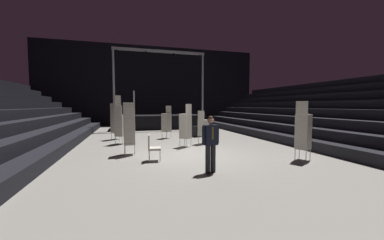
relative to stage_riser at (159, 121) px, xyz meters
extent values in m
cube|color=gray|center=(0.00, -10.89, -0.72)|extent=(22.00, 30.00, 0.10)
cube|color=black|center=(0.00, 4.11, 3.33)|extent=(22.00, 0.30, 8.00)
cube|color=black|center=(-5.38, -9.89, -0.45)|extent=(0.75, 24.00, 0.45)
cube|color=black|center=(-6.12, -9.89, 0.00)|extent=(0.75, 24.00, 0.45)
cube|color=black|center=(-6.88, -9.89, 0.45)|extent=(0.75, 24.00, 0.45)
cube|color=black|center=(5.38, -9.89, -0.45)|extent=(0.75, 24.00, 0.45)
cube|color=black|center=(6.12, -9.89, 0.00)|extent=(0.75, 24.00, 0.45)
cube|color=black|center=(6.88, -9.89, 0.45)|extent=(0.75, 24.00, 0.45)
cube|color=black|center=(7.62, -9.89, 0.90)|extent=(0.75, 24.00, 0.45)
cube|color=black|center=(8.38, -9.89, 1.35)|extent=(0.75, 24.00, 0.45)
cube|color=black|center=(9.12, -9.89, 1.80)|extent=(0.75, 24.00, 0.45)
cube|color=black|center=(9.88, -9.89, 2.25)|extent=(0.75, 24.00, 0.45)
cube|color=black|center=(10.62, -9.89, 2.70)|extent=(0.75, 24.00, 0.45)
cube|color=black|center=(0.00, 0.03, -0.10)|extent=(7.66, 2.92, 1.14)
cylinder|color=#9EA0A8|center=(-3.58, -1.18, 3.05)|extent=(0.16, 0.16, 5.16)
cylinder|color=#9EA0A8|center=(3.58, -1.18, 3.05)|extent=(0.16, 0.16, 5.16)
cube|color=#9EA0A8|center=(0.00, -1.18, 5.63)|extent=(7.36, 0.20, 0.20)
cylinder|color=black|center=(-3.33, -1.18, 5.41)|extent=(0.18, 0.18, 0.22)
cylinder|color=black|center=(-1.11, -1.18, 5.41)|extent=(0.18, 0.18, 0.22)
cylinder|color=black|center=(1.11, -1.18, 5.41)|extent=(0.18, 0.18, 0.22)
cylinder|color=black|center=(3.33, -1.18, 5.41)|extent=(0.18, 0.18, 0.22)
cylinder|color=black|center=(-0.15, -13.28, -0.26)|extent=(0.15, 0.15, 0.83)
cylinder|color=black|center=(-0.33, -13.31, -0.26)|extent=(0.15, 0.15, 0.83)
cube|color=silver|center=(-0.23, -13.35, 0.45)|extent=(0.20, 0.13, 0.59)
cube|color=black|center=(-0.24, -13.29, 0.45)|extent=(0.44, 0.30, 0.59)
cube|color=brown|center=(-0.22, -13.41, 0.52)|extent=(0.06, 0.02, 0.37)
cylinder|color=black|center=(-0.01, -13.25, 0.46)|extent=(0.11, 0.11, 0.54)
cylinder|color=black|center=(-0.47, -13.34, 0.46)|extent=(0.11, 0.11, 0.54)
sphere|color=tan|center=(-0.24, -13.29, 0.88)|extent=(0.19, 0.19, 0.19)
sphere|color=black|center=(-0.24, -13.29, 0.93)|extent=(0.16, 0.16, 0.16)
cylinder|color=#B2B5BA|center=(-0.38, -6.29, -0.47)|extent=(0.02, 0.02, 0.40)
cylinder|color=#B2B5BA|center=(-0.61, -5.99, -0.47)|extent=(0.02, 0.02, 0.40)
cylinder|color=#B2B5BA|center=(-0.08, -6.06, -0.47)|extent=(0.02, 0.02, 0.40)
cylinder|color=#B2B5BA|center=(-0.31, -5.76, -0.47)|extent=(0.02, 0.02, 0.40)
cube|color=#B7B2A3|center=(-0.34, -6.02, -0.23)|extent=(0.62, 0.62, 0.08)
cube|color=#B7B2A3|center=(-0.34, -6.02, -0.15)|extent=(0.62, 0.62, 0.08)
cube|color=#B7B2A3|center=(-0.34, -6.02, -0.06)|extent=(0.62, 0.62, 0.08)
cube|color=#B7B2A3|center=(-0.34, -6.02, 0.02)|extent=(0.62, 0.62, 0.08)
cube|color=#B7B2A3|center=(-0.34, -6.02, 0.11)|extent=(0.62, 0.62, 0.08)
cube|color=#B7B2A3|center=(-0.34, -6.02, 0.19)|extent=(0.62, 0.62, 0.08)
cube|color=#B7B2A3|center=(-0.34, -6.02, 0.28)|extent=(0.62, 0.62, 0.08)
cube|color=#B7B2A3|center=(-0.34, -6.02, 0.36)|extent=(0.62, 0.62, 0.08)
cube|color=#B7B2A3|center=(-0.34, -6.02, 0.45)|extent=(0.62, 0.62, 0.08)
cube|color=#B7B2A3|center=(-0.34, -6.02, 0.53)|extent=(0.62, 0.62, 0.08)
cube|color=#B7B2A3|center=(-0.34, -6.02, 0.62)|extent=(0.62, 0.62, 0.08)
cube|color=#B7B2A3|center=(-0.34, -6.02, 0.70)|extent=(0.62, 0.62, 0.08)
cube|color=#B7B2A3|center=(-0.34, -6.02, 0.79)|extent=(0.62, 0.62, 0.08)
cube|color=#B7B2A3|center=(-0.19, -5.90, 1.06)|extent=(0.28, 0.35, 0.46)
cylinder|color=#B2B5BA|center=(-3.03, -7.10, -0.47)|extent=(0.02, 0.02, 0.40)
cylinder|color=#B2B5BA|center=(-2.69, -7.27, -0.47)|extent=(0.02, 0.02, 0.40)
cylinder|color=#B2B5BA|center=(-3.21, -7.44, -0.47)|extent=(0.02, 0.02, 0.40)
cylinder|color=#B2B5BA|center=(-2.87, -7.61, -0.47)|extent=(0.02, 0.02, 0.40)
cube|color=#B7B2A3|center=(-2.95, -7.36, -0.23)|extent=(0.59, 0.59, 0.08)
cube|color=#B7B2A3|center=(-2.95, -7.36, -0.15)|extent=(0.59, 0.59, 0.08)
cube|color=#B7B2A3|center=(-2.95, -7.36, -0.06)|extent=(0.59, 0.59, 0.08)
cube|color=#B7B2A3|center=(-2.95, -7.36, 0.02)|extent=(0.59, 0.59, 0.08)
cube|color=#B7B2A3|center=(-2.95, -7.36, 0.11)|extent=(0.59, 0.59, 0.08)
cube|color=#B7B2A3|center=(-2.95, -7.36, 0.19)|extent=(0.59, 0.59, 0.08)
cube|color=#B7B2A3|center=(-2.95, -7.36, 0.28)|extent=(0.59, 0.59, 0.08)
cube|color=#B7B2A3|center=(-2.95, -7.36, 0.36)|extent=(0.59, 0.59, 0.08)
cube|color=#B7B2A3|center=(-2.95, -7.36, 0.45)|extent=(0.59, 0.59, 0.08)
cube|color=#B7B2A3|center=(-2.95, -7.36, 0.53)|extent=(0.59, 0.59, 0.08)
cube|color=#B7B2A3|center=(-2.95, -7.36, 0.62)|extent=(0.59, 0.59, 0.08)
cube|color=#B7B2A3|center=(-2.95, -7.36, 0.70)|extent=(0.59, 0.59, 0.08)
cube|color=#B7B2A3|center=(-2.95, -7.36, 0.79)|extent=(0.59, 0.59, 0.08)
cube|color=#B7B2A3|center=(-3.04, -7.53, 1.06)|extent=(0.38, 0.23, 0.46)
cylinder|color=#B2B5BA|center=(-3.52, -5.59, -0.47)|extent=(0.02, 0.02, 0.40)
cylinder|color=#B2B5BA|center=(-3.23, -5.34, -0.47)|extent=(0.02, 0.02, 0.40)
cylinder|color=#B2B5BA|center=(-3.27, -5.87, -0.47)|extent=(0.02, 0.02, 0.40)
cylinder|color=#B2B5BA|center=(-2.98, -5.62, -0.47)|extent=(0.02, 0.02, 0.40)
cube|color=#B7B2A3|center=(-3.25, -5.60, -0.23)|extent=(0.62, 0.62, 0.08)
cube|color=#B7B2A3|center=(-3.25, -5.60, -0.15)|extent=(0.62, 0.62, 0.08)
cube|color=#B7B2A3|center=(-3.25, -5.60, -0.06)|extent=(0.62, 0.62, 0.08)
cube|color=#B7B2A3|center=(-3.25, -5.60, 0.02)|extent=(0.62, 0.62, 0.08)
cube|color=#B7B2A3|center=(-3.25, -5.60, 0.11)|extent=(0.62, 0.62, 0.08)
cube|color=#B7B2A3|center=(-3.25, -5.60, 0.19)|extent=(0.62, 0.62, 0.08)
cube|color=#B7B2A3|center=(-3.25, -5.60, 0.28)|extent=(0.62, 0.62, 0.08)
cube|color=#B7B2A3|center=(-3.25, -5.60, 0.36)|extent=(0.62, 0.62, 0.08)
cube|color=#B7B2A3|center=(-3.25, -5.60, 0.45)|extent=(0.62, 0.62, 0.08)
cube|color=#B7B2A3|center=(-3.25, -5.60, 0.53)|extent=(0.62, 0.62, 0.08)
cube|color=#B7B2A3|center=(-3.25, -5.60, 0.62)|extent=(0.62, 0.62, 0.08)
cube|color=#B7B2A3|center=(-3.25, -5.60, 0.70)|extent=(0.62, 0.62, 0.08)
cube|color=#B7B2A3|center=(-3.25, -5.60, 0.79)|extent=(0.62, 0.62, 0.08)
cube|color=#B7B2A3|center=(-3.25, -5.60, 0.87)|extent=(0.62, 0.62, 0.08)
cube|color=#B7B2A3|center=(-3.25, -5.60, 0.96)|extent=(0.62, 0.62, 0.08)
cube|color=#B7B2A3|center=(-3.25, -5.60, 1.04)|extent=(0.62, 0.62, 0.08)
cube|color=#B7B2A3|center=(-3.25, -5.60, 1.13)|extent=(0.62, 0.62, 0.08)
cube|color=#B7B2A3|center=(-3.25, -5.60, 1.21)|extent=(0.62, 0.62, 0.08)
cube|color=#B7B2A3|center=(-3.25, -5.60, 1.30)|extent=(0.62, 0.62, 0.08)
cube|color=#B7B2A3|center=(-3.25, -5.60, 1.38)|extent=(0.62, 0.62, 0.08)
cube|color=#B7B2A3|center=(-3.12, -5.75, 1.66)|extent=(0.34, 0.30, 0.46)
cylinder|color=#B2B5BA|center=(-0.20, -9.03, -0.47)|extent=(0.02, 0.02, 0.40)
cylinder|color=#B2B5BA|center=(0.10, -8.79, -0.47)|extent=(0.02, 0.02, 0.40)
cylinder|color=#B2B5BA|center=(0.04, -9.32, -0.47)|extent=(0.02, 0.02, 0.40)
cylinder|color=#B2B5BA|center=(0.34, -9.08, -0.47)|extent=(0.02, 0.02, 0.40)
cube|color=#B7B2A3|center=(0.07, -9.05, -0.23)|extent=(0.62, 0.62, 0.08)
cube|color=#B7B2A3|center=(0.07, -9.05, -0.15)|extent=(0.62, 0.62, 0.08)
cube|color=#B7B2A3|center=(0.07, -9.05, -0.06)|extent=(0.62, 0.62, 0.08)
cube|color=#B7B2A3|center=(0.07, -9.05, 0.02)|extent=(0.62, 0.62, 0.08)
cube|color=#B7B2A3|center=(0.07, -9.05, 0.11)|extent=(0.62, 0.62, 0.08)
cube|color=#B7B2A3|center=(0.07, -9.05, 0.19)|extent=(0.62, 0.62, 0.08)
cube|color=#B7B2A3|center=(0.07, -9.05, 0.28)|extent=(0.62, 0.62, 0.08)
cube|color=#B7B2A3|center=(0.07, -9.05, 0.36)|extent=(0.62, 0.62, 0.08)
cube|color=#B7B2A3|center=(0.07, -9.05, 0.45)|extent=(0.62, 0.62, 0.08)
cube|color=#B7B2A3|center=(0.07, -9.05, 0.53)|extent=(0.62, 0.62, 0.08)
cube|color=#B7B2A3|center=(0.07, -9.05, 0.62)|extent=(0.62, 0.62, 0.08)
cube|color=#B7B2A3|center=(0.07, -9.05, 0.70)|extent=(0.62, 0.62, 0.08)
cube|color=#B7B2A3|center=(0.07, -9.05, 0.79)|extent=(0.62, 0.62, 0.08)
cube|color=#B7B2A3|center=(0.07, -9.05, 0.87)|extent=(0.62, 0.62, 0.08)
cube|color=#B7B2A3|center=(0.19, -9.21, 1.15)|extent=(0.35, 0.29, 0.46)
cylinder|color=#B2B5BA|center=(1.25, -8.23, -0.47)|extent=(0.02, 0.02, 0.40)
cylinder|color=#B2B5BA|center=(1.44, -8.57, -0.47)|extent=(0.02, 0.02, 0.40)
cylinder|color=#B2B5BA|center=(0.92, -8.42, -0.47)|extent=(0.02, 0.02, 0.40)
cylinder|color=#B2B5BA|center=(1.10, -8.75, -0.47)|extent=(0.02, 0.02, 0.40)
cube|color=#B7B2A3|center=(1.18, -8.49, -0.23)|extent=(0.60, 0.60, 0.08)
cube|color=#B7B2A3|center=(1.18, -8.49, -0.15)|extent=(0.60, 0.60, 0.08)
cube|color=#B7B2A3|center=(1.18, -8.49, -0.06)|extent=(0.60, 0.60, 0.08)
cube|color=#B7B2A3|center=(1.18, -8.49, 0.02)|extent=(0.60, 0.60, 0.08)
cube|color=#B7B2A3|center=(1.18, -8.49, 0.11)|extent=(0.60, 0.60, 0.08)
cube|color=#B7B2A3|center=(1.18, -8.49, 0.19)|extent=(0.60, 0.60, 0.08)
cube|color=#B7B2A3|center=(1.18, -8.49, 0.28)|extent=(0.60, 0.60, 0.08)
cube|color=#B7B2A3|center=(1.18, -8.49, 0.36)|extent=(0.60, 0.60, 0.08)
cube|color=#B7B2A3|center=(1.18, -8.49, 0.45)|extent=(0.60, 0.60, 0.08)
cube|color=#B7B2A3|center=(1.18, -8.49, 0.53)|extent=(0.60, 0.60, 0.08)
cube|color=#B7B2A3|center=(1.01, -8.59, 0.81)|extent=(0.24, 0.38, 0.46)
cylinder|color=#B2B5BA|center=(-2.71, -10.27, -0.47)|extent=(0.02, 0.02, 0.40)
cylinder|color=#B2B5BA|center=(-2.69, -9.89, -0.47)|extent=(0.02, 0.02, 0.40)
cylinder|color=#B2B5BA|center=(-2.33, -10.28, -0.47)|extent=(0.02, 0.02, 0.40)
cylinder|color=#B2B5BA|center=(-2.31, -9.90, -0.47)|extent=(0.02, 0.02, 0.40)
cube|color=#B7B2A3|center=(-2.51, -10.08, -0.23)|extent=(0.46, 0.46, 0.08)
cube|color=#B7B2A3|center=(-2.51, -10.08, -0.15)|extent=(0.46, 0.46, 0.08)
cube|color=#B7B2A3|center=(-2.51, -10.08, -0.06)|extent=(0.46, 0.46, 0.08)
cube|color=#B7B2A3|center=(-2.51, -10.08, 0.02)|extent=(0.46, 0.46, 0.08)
cube|color=#B7B2A3|center=(-2.51, -10.08, 0.11)|extent=(0.46, 0.46, 0.08)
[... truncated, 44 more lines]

